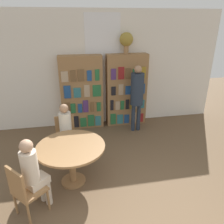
{
  "coord_description": "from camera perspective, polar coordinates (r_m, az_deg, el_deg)",
  "views": [
    {
      "loc": [
        -0.85,
        -1.74,
        2.74
      ],
      "look_at": [
        -0.1,
        2.17,
        1.05
      ],
      "focal_mm": 35.0,
      "sensor_mm": 36.0,
      "label": 1
    }
  ],
  "objects": [
    {
      "name": "wall_back",
      "position": [
        5.9,
        -2.38,
        10.92
      ],
      "size": [
        6.4,
        0.07,
        3.0
      ],
      "color": "silver",
      "rests_on": "ground_plane"
    },
    {
      "name": "chair_left_side",
      "position": [
        4.76,
        -11.96,
        -5.77
      ],
      "size": [
        0.44,
        0.44,
        0.88
      ],
      "rotation": [
        0.0,
        0.0,
        -3.03
      ],
      "color": "olive",
      "rests_on": "ground_plane"
    },
    {
      "name": "seated_reader_left",
      "position": [
        4.51,
        -11.91,
        -4.63
      ],
      "size": [
        0.28,
        0.37,
        1.23
      ],
      "rotation": [
        0.0,
        0.0,
        -3.03
      ],
      "color": "beige",
      "rests_on": "ground_plane"
    },
    {
      "name": "bookshelf_left",
      "position": [
        5.8,
        -7.91,
        4.94
      ],
      "size": [
        1.08,
        0.34,
        1.93
      ],
      "color": "olive",
      "rests_on": "ground_plane"
    },
    {
      "name": "seated_reader_right",
      "position": [
        3.5,
        -19.84,
        -14.32
      ],
      "size": [
        0.4,
        0.39,
        1.24
      ],
      "rotation": [
        0.0,
        0.0,
        -0.83
      ],
      "color": "beige",
      "rests_on": "ground_plane"
    },
    {
      "name": "chair_near_camera",
      "position": [
        3.56,
        -21.89,
        -18.25
      ],
      "size": [
        0.57,
        0.57,
        0.88
      ],
      "rotation": [
        0.0,
        0.0,
        -0.83
      ],
      "color": "olive",
      "rests_on": "ground_plane"
    },
    {
      "name": "reading_table",
      "position": [
        3.89,
        -10.62,
        -10.28
      ],
      "size": [
        1.18,
        1.18,
        0.76
      ],
      "color": "olive",
      "rests_on": "ground_plane"
    },
    {
      "name": "bookshelf_right",
      "position": [
        5.97,
        3.74,
        5.66
      ],
      "size": [
        1.08,
        0.34,
        1.93
      ],
      "color": "olive",
      "rests_on": "ground_plane"
    },
    {
      "name": "flower_vase",
      "position": [
        5.72,
        3.77,
        18.22
      ],
      "size": [
        0.34,
        0.34,
        0.52
      ],
      "color": "#997047",
      "rests_on": "bookshelf_right"
    },
    {
      "name": "librarian_standing",
      "position": [
        5.52,
        6.55,
        5.24
      ],
      "size": [
        0.33,
        0.6,
        1.73
      ],
      "color": "#232D3D",
      "rests_on": "ground_plane"
    }
  ]
}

